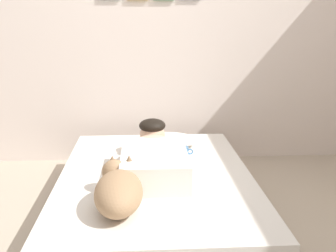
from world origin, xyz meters
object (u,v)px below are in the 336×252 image
at_px(person_lying, 154,155).
at_px(coffee_cup, 183,152).
at_px(pillow, 165,140).
at_px(bed, 156,194).
at_px(dog, 118,190).
at_px(cell_phone, 113,192).

distance_m(person_lying, coffee_cup, 0.36).
xyz_separation_m(pillow, coffee_cup, (0.12, -0.24, -0.02)).
bearing_deg(coffee_cup, bed, -122.72).
bearing_deg(bed, dog, -114.09).
distance_m(dog, cell_phone, 0.22).
height_order(person_lying, cell_phone, person_lying).
bearing_deg(person_lying, bed, -80.76).
distance_m(person_lying, dog, 0.59).
height_order(bed, dog, dog).
height_order(bed, coffee_cup, coffee_cup).
relative_size(pillow, person_lying, 0.57).
xyz_separation_m(bed, person_lying, (-0.01, 0.06, 0.26)).
distance_m(bed, person_lying, 0.27).
bearing_deg(dog, person_lying, 69.36).
relative_size(coffee_cup, cell_phone, 0.89).
xyz_separation_m(person_lying, dog, (-0.21, -0.56, -0.00)).
relative_size(person_lying, dog, 1.60).
distance_m(pillow, person_lying, 0.52).
bearing_deg(pillow, person_lying, -101.44).
height_order(dog, coffee_cup, dog).
height_order(person_lying, coffee_cup, person_lying).
bearing_deg(bed, coffee_cup, 57.28).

